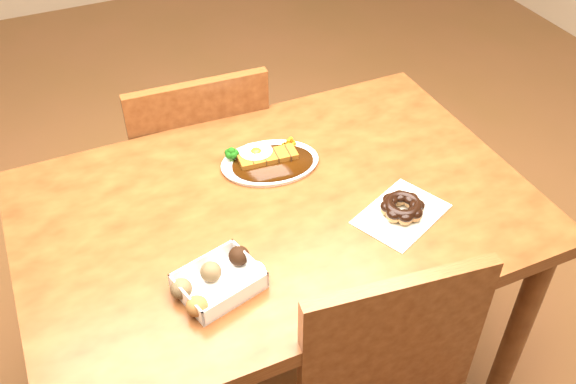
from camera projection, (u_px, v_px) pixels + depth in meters
name	position (u px, v px, depth m)	size (l,w,h in m)	color
ground	(280.00, 382.00, 2.01)	(6.00, 6.00, 0.00)	brown
table	(278.00, 235.00, 1.58)	(1.20, 0.80, 0.75)	#4B220F
chair_far	(197.00, 170.00, 2.05)	(0.44, 0.44, 0.87)	#4B220F
katsu_curry_plate	(268.00, 160.00, 1.62)	(0.27, 0.21, 0.05)	white
donut_box	(219.00, 281.00, 1.31)	(0.20, 0.16, 0.05)	white
pon_de_ring	(402.00, 208.00, 1.48)	(0.25, 0.22, 0.04)	silver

